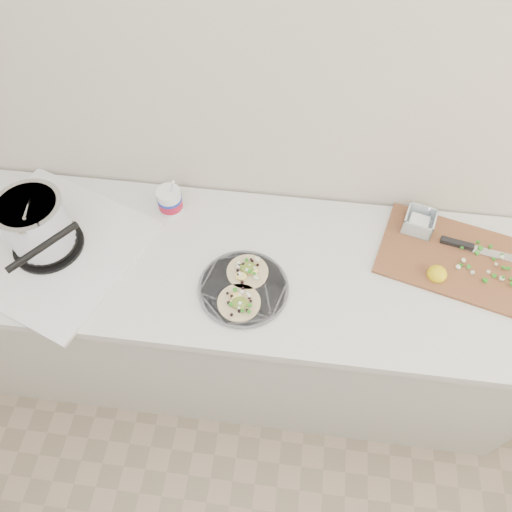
# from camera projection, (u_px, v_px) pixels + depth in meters

# --- Properties ---
(counter) EXTENTS (2.44, 0.66, 0.90)m
(counter) POSITION_uv_depth(u_px,v_px,m) (226.00, 317.00, 2.12)
(counter) COLOR beige
(counter) RESTS_ON ground
(stove) EXTENTS (0.76, 0.73, 0.28)m
(stove) POSITION_uv_depth(u_px,v_px,m) (41.00, 232.00, 1.69)
(stove) COLOR silver
(stove) RESTS_ON counter
(taco_plate) EXTENTS (0.30, 0.30, 0.04)m
(taco_plate) POSITION_uv_depth(u_px,v_px,m) (243.00, 287.00, 1.66)
(taco_plate) COLOR #535459
(taco_plate) RESTS_ON counter
(tub) EXTENTS (0.09, 0.09, 0.20)m
(tub) POSITION_uv_depth(u_px,v_px,m) (170.00, 199.00, 1.82)
(tub) COLOR white
(tub) RESTS_ON counter
(cutboard) EXTENTS (0.55, 0.44, 0.07)m
(cutboard) POSITION_uv_depth(u_px,v_px,m) (449.00, 251.00, 1.74)
(cutboard) COLOR brown
(cutboard) RESTS_ON counter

